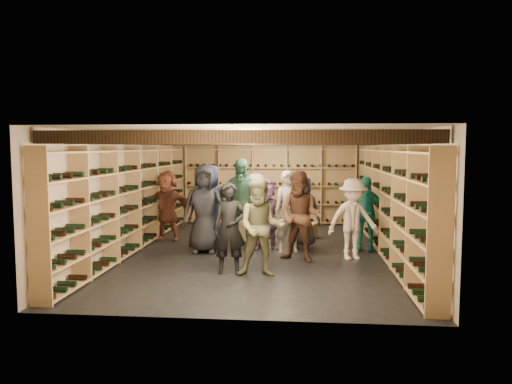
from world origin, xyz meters
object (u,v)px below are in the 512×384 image
object	(u,v)px
crate_stack_right	(305,230)
person_3	(353,219)
person_4	(365,214)
person_8	(300,216)
crate_stack_left	(239,221)
person_10	(241,205)
person_11	(266,214)
person_1	(230,228)
crate_loose	(273,229)
person_2	(261,227)
person_12	(303,212)
person_9	(256,208)
person_5	(167,205)
person_6	(209,206)
person_0	(204,209)
person_7	(289,212)

from	to	relation	value
crate_stack_right	person_3	bearing A→B (deg)	-68.63
person_4	person_8	xyz separation A→B (m)	(-1.32, -1.09, 0.08)
crate_stack_left	person_10	distance (m)	1.31
person_10	person_11	size ratio (longest dim) A/B	1.28
crate_stack_left	person_8	size ratio (longest dim) A/B	0.50
person_1	person_4	bearing A→B (deg)	36.16
crate_stack_left	person_11	size ratio (longest dim) A/B	0.57
crate_loose	person_2	distance (m)	4.25
crate_loose	person_12	world-z (taller)	person_12
person_1	person_9	bearing A→B (deg)	82.12
person_3	person_5	size ratio (longest dim) A/B	0.96
person_6	person_9	size ratio (longest dim) A/B	1.15
person_1	person_8	world-z (taller)	person_8
person_0	person_3	world-z (taller)	person_0
person_5	person_11	bearing A→B (deg)	-4.92
person_1	crate_loose	bearing A→B (deg)	78.99
person_9	crate_stack_right	bearing A→B (deg)	48.93
crate_stack_right	person_7	size ratio (longest dim) A/B	0.35
person_9	person_12	world-z (taller)	person_9
person_8	person_10	size ratio (longest dim) A/B	0.89
person_12	crate_stack_left	bearing A→B (deg)	145.93
crate_loose	person_6	xyz separation A→B (m)	(-1.26, -1.91, 0.80)
person_2	person_6	bearing A→B (deg)	117.05
person_2	person_12	world-z (taller)	person_2
crate_stack_right	person_6	xyz separation A→B (m)	(-2.04, -1.36, 0.71)
person_5	crate_loose	bearing A→B (deg)	40.79
person_9	crate_stack_left	bearing A→B (deg)	156.44
person_6	person_8	xyz separation A→B (m)	(1.93, -1.15, -0.04)
person_5	person_8	distance (m)	3.57
crate_stack_right	person_10	size ratio (longest dim) A/B	0.31
crate_stack_left	person_3	world-z (taller)	person_3
crate_loose	person_5	size ratio (longest dim) A/B	0.31
crate_stack_right	person_3	size ratio (longest dim) A/B	0.38
person_4	person_3	bearing A→B (deg)	-95.75
person_3	person_11	world-z (taller)	person_3
person_11	person_7	bearing A→B (deg)	-39.51
crate_stack_left	person_12	world-z (taller)	person_12
person_11	person_12	bearing A→B (deg)	4.75
person_3	person_10	xyz separation A→B (m)	(-2.21, 0.60, 0.18)
person_3	crate_loose	bearing A→B (deg)	103.39
crate_stack_right	person_2	world-z (taller)	person_2
person_1	person_12	distance (m)	2.59
person_4	person_8	world-z (taller)	person_8
person_3	person_10	distance (m)	2.30
person_0	person_4	world-z (taller)	person_0
crate_loose	crate_stack_left	bearing A→B (deg)	-126.17
crate_loose	person_6	distance (m)	2.42
person_3	person_12	world-z (taller)	person_3
crate_loose	person_2	world-z (taller)	person_2
crate_stack_left	crate_loose	size ratio (longest dim) A/B	1.70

